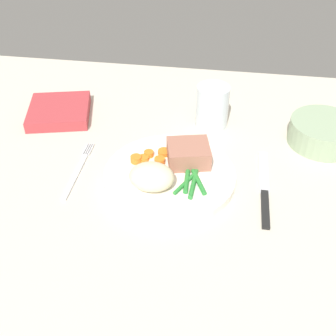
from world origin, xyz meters
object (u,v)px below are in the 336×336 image
object	(u,v)px
fork	(78,170)
salad_bowl	(324,131)
knife	(264,189)
dinner_plate	(168,176)
napkin	(59,111)
water_glass	(212,109)
meat_portion	(188,154)

from	to	relation	value
fork	salad_bowl	xyz separation A→B (cm)	(46.15, 16.27, 2.58)
knife	salad_bowl	world-z (taller)	salad_bowl
dinner_plate	fork	size ratio (longest dim) A/B	1.44
knife	napkin	distance (cm)	48.02
knife	water_glass	size ratio (longest dim) A/B	2.27
knife	water_glass	world-z (taller)	water_glass
fork	salad_bowl	size ratio (longest dim) A/B	1.22
knife	salad_bowl	distance (cm)	20.27
salad_bowl	napkin	size ratio (longest dim) A/B	1.02
salad_bowl	meat_portion	bearing A→B (deg)	-154.72
fork	salad_bowl	world-z (taller)	salad_bowl
salad_bowl	fork	bearing A→B (deg)	-160.58
dinner_plate	water_glass	bearing A→B (deg)	71.44
meat_portion	fork	size ratio (longest dim) A/B	0.46
dinner_plate	knife	bearing A→B (deg)	-0.94
dinner_plate	meat_portion	size ratio (longest dim) A/B	3.15
napkin	fork	bearing A→B (deg)	-60.87
meat_portion	water_glass	size ratio (longest dim) A/B	0.84
knife	napkin	size ratio (longest dim) A/B	1.54
dinner_plate	knife	xyz separation A→B (cm)	(17.36, -0.29, -0.60)
dinner_plate	meat_portion	world-z (taller)	meat_portion
salad_bowl	napkin	bearing A→B (deg)	178.13
dinner_plate	napkin	distance (cm)	32.45
water_glass	napkin	bearing A→B (deg)	-177.47
napkin	salad_bowl	bearing A→B (deg)	-1.87
knife	napkin	bearing A→B (deg)	162.26
dinner_plate	water_glass	xyz separation A→B (cm)	(6.49, 19.33, 3.10)
meat_portion	knife	world-z (taller)	meat_portion
water_glass	salad_bowl	bearing A→B (deg)	-8.34
water_glass	fork	bearing A→B (deg)	-140.19
salad_bowl	napkin	xyz separation A→B (cm)	(-56.24, 1.84, -1.60)
dinner_plate	knife	size ratio (longest dim) A/B	1.17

